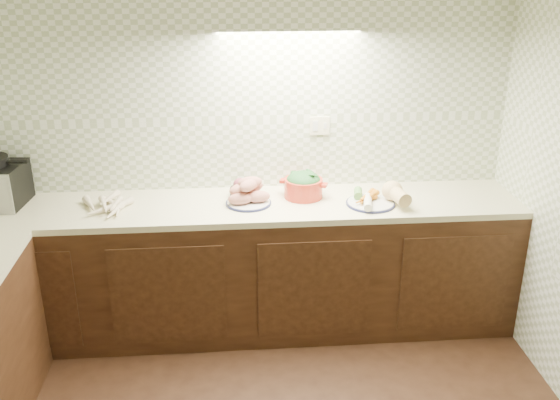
{
  "coord_description": "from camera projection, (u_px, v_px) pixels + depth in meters",
  "views": [
    {
      "loc": [
        -0.04,
        -2.16,
        2.42
      ],
      "look_at": [
        0.24,
        1.25,
        1.02
      ],
      "focal_mm": 40.0,
      "sensor_mm": 36.0,
      "label": 1
    }
  ],
  "objects": [
    {
      "name": "room",
      "position": [
        243.0,
        177.0,
        2.3
      ],
      "size": [
        3.6,
        3.6,
        2.6
      ],
      "color": "black",
      "rests_on": "ground"
    },
    {
      "name": "parsnip_pile",
      "position": [
        117.0,
        206.0,
        3.85
      ],
      "size": [
        0.26,
        0.35,
        0.06
      ],
      "color": "beige",
      "rests_on": "counter"
    },
    {
      "name": "dutch_oven",
      "position": [
        303.0,
        185.0,
        4.03
      ],
      "size": [
        0.33,
        0.33,
        0.17
      ],
      "rotation": [
        0.0,
        0.0,
        -0.38
      ],
      "color": "red",
      "rests_on": "counter"
    },
    {
      "name": "sweet_potato_plate",
      "position": [
        248.0,
        193.0,
        3.94
      ],
      "size": [
        0.29,
        0.29,
        0.17
      ],
      "rotation": [
        0.0,
        0.0,
        0.33
      ],
      "color": "#171B43",
      "rests_on": "counter"
    },
    {
      "name": "veg_plate",
      "position": [
        380.0,
        195.0,
        3.95
      ],
      "size": [
        0.37,
        0.33,
        0.14
      ],
      "rotation": [
        0.0,
        0.0,
        0.03
      ],
      "color": "#171B43",
      "rests_on": "counter"
    },
    {
      "name": "onion_bowl",
      "position": [
        242.0,
        190.0,
        4.05
      ],
      "size": [
        0.17,
        0.17,
        0.13
      ],
      "color": "black",
      "rests_on": "counter"
    },
    {
      "name": "counter",
      "position": [
        116.0,
        345.0,
        3.32
      ],
      "size": [
        3.6,
        3.6,
        0.9
      ],
      "color": "black",
      "rests_on": "ground"
    }
  ]
}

